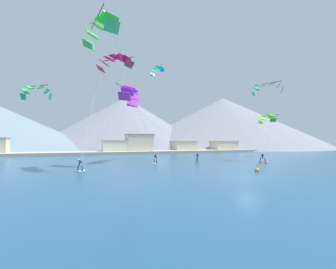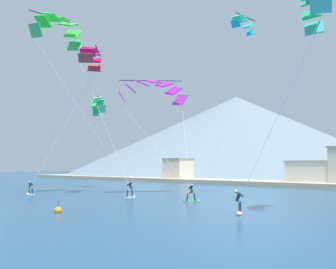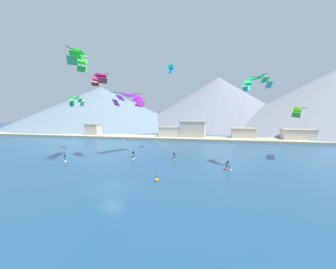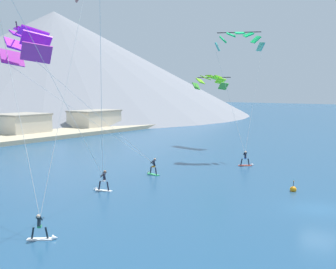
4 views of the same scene
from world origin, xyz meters
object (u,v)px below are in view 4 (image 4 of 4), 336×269
Objects in this scene: kitesurfer_near_trail at (44,232)px; kitesurfer_near_lead at (247,161)px; kitesurfer_mid_center at (102,184)px; parafoil_kite_near_lead at (239,40)px; parafoil_kite_far_left at (27,43)px; kitesurfer_far_left at (152,169)px; parafoil_kite_distant_mid_solo at (210,81)px; race_marker_buoy at (293,189)px.

kitesurfer_near_lead is at bearing 1.96° from kitesurfer_near_trail.
parafoil_kite_near_lead reaches higher than kitesurfer_mid_center.
kitesurfer_near_lead is at bearing -142.76° from parafoil_kite_near_lead.
kitesurfer_mid_center reaches higher than kitesurfer_near_trail.
kitesurfer_mid_center is 0.13× the size of parafoil_kite_far_left.
kitesurfer_near_lead is 0.99× the size of kitesurfer_far_left.
parafoil_kite_near_lead is at bearing -15.60° from parafoil_kite_far_left.
kitesurfer_far_left is at bearing -22.14° from parafoil_kite_far_left.
kitesurfer_far_left is at bearing 18.79° from kitesurfer_near_trail.
kitesurfer_mid_center is (-18.41, 4.86, 0.03)m from kitesurfer_near_lead.
parafoil_kite_distant_mid_solo reaches higher than kitesurfer_near_trail.
kitesurfer_near_trail is 0.26× the size of parafoil_kite_distant_mid_solo.
kitesurfer_near_trail is 0.12× the size of parafoil_kite_far_left.
race_marker_buoy is at bearing -139.16° from parafoil_kite_near_lead.
kitesurfer_near_trail is 1.60× the size of race_marker_buoy.
parafoil_kite_near_lead is at bearing -134.95° from parafoil_kite_distant_mid_solo.
kitesurfer_near_trail is 21.69m from race_marker_buoy.
parafoil_kite_near_lead is (14.23, -2.53, 13.82)m from kitesurfer_far_left.
kitesurfer_far_left is 14.31m from race_marker_buoy.
kitesurfer_mid_center is at bearing -167.23° from parafoil_kite_distant_mid_solo.
parafoil_kite_distant_mid_solo is at bearing 42.75° from kitesurfer_near_lead.
race_marker_buoy is (11.94, -18.91, -12.26)m from parafoil_kite_far_left.
kitesurfer_near_lead is 19.82m from parafoil_kite_distant_mid_solo.
race_marker_buoy is (-13.62, -11.77, -14.18)m from parafoil_kite_near_lead.
parafoil_kite_far_left reaches higher than kitesurfer_mid_center.
kitesurfer_near_lead is 0.13× the size of parafoil_kite_near_lead.
parafoil_kite_distant_mid_solo is (34.35, 1.67, -2.80)m from parafoil_kite_far_left.
parafoil_kite_near_lead is at bearing 7.02° from kitesurfer_near_trail.
parafoil_kite_near_lead is 22.91m from race_marker_buoy.
kitesurfer_near_trail is 12.81m from kitesurfer_mid_center.
parafoil_kite_far_left is at bearing 157.86° from kitesurfer_far_left.
race_marker_buoy is at bearing -87.56° from kitesurfer_far_left.
kitesurfer_near_trail is at bearing -161.21° from kitesurfer_far_left.
parafoil_kite_far_left is at bearing 53.49° from kitesurfer_near_trail.
parafoil_kite_far_left is at bearing 122.27° from race_marker_buoy.
kitesurfer_mid_center is 1.02× the size of kitesurfer_far_left.
kitesurfer_far_left is at bearing -164.74° from parafoil_kite_distant_mid_solo.
parafoil_kite_far_left is 2.28× the size of parafoil_kite_distant_mid_solo.
parafoil_kite_distant_mid_solo is at bearing 16.90° from kitesurfer_near_trail.
kitesurfer_near_lead is 1.74× the size of race_marker_buoy.
kitesurfer_mid_center is at bearing 165.21° from kitesurfer_near_lead.
parafoil_kite_distant_mid_solo is (12.94, 11.96, 9.07)m from kitesurfer_near_lead.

